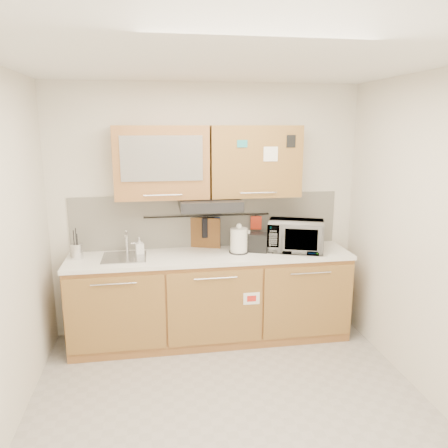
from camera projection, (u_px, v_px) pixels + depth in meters
name	position (u px, v px, depth m)	size (l,w,h in m)	color
floor	(232.00, 409.00, 3.43)	(3.20, 3.20, 0.00)	#9E9993
ceiling	(233.00, 60.00, 2.85)	(3.20, 3.20, 0.00)	white
wall_back	(207.00, 211.00, 4.58)	(3.20, 3.20, 0.00)	silver
wall_right	(435.00, 241.00, 3.39)	(3.00, 3.00, 0.00)	silver
base_cabinet	(211.00, 302.00, 4.49)	(2.80, 0.64, 0.88)	#A16639
countertop	(211.00, 256.00, 4.37)	(2.82, 0.62, 0.04)	white
backsplash	(207.00, 221.00, 4.59)	(2.80, 0.02, 0.56)	silver
upper_cabinets	(208.00, 162.00, 4.29)	(1.82, 0.37, 0.70)	#A16639
range_hood	(210.00, 204.00, 4.32)	(0.60, 0.46, 0.10)	black
sink	(125.00, 257.00, 4.25)	(0.42, 0.40, 0.26)	silver
utensil_rail	(208.00, 216.00, 4.54)	(0.02, 0.02, 1.30)	black
utensil_crock	(77.00, 251.00, 4.21)	(0.15, 0.15, 0.30)	silver
kettle	(239.00, 241.00, 4.40)	(0.23, 0.22, 0.30)	silver
toaster	(256.00, 242.00, 4.45)	(0.28, 0.23, 0.19)	black
microwave	(296.00, 236.00, 4.47)	(0.55, 0.38, 0.31)	#999999
soap_bottle	(140.00, 246.00, 4.35)	(0.08, 0.08, 0.17)	#999999
cutting_board	(205.00, 236.00, 4.57)	(0.31, 0.02, 0.39)	brown
oven_mitt	(215.00, 226.00, 4.57)	(0.11, 0.03, 0.18)	navy
dark_pouch	(208.00, 228.00, 4.56)	(0.13, 0.04, 0.21)	black
pot_holder	(256.00, 223.00, 4.63)	(0.12, 0.02, 0.14)	red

